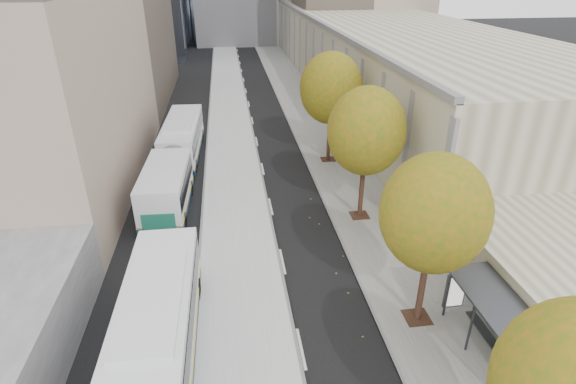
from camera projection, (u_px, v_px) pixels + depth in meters
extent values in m
cube|color=#BBBBBB|center=(231.00, 146.00, 38.01)|extent=(4.25, 150.00, 0.15)
cube|color=gray|center=(324.00, 142.00, 39.00)|extent=(4.75, 150.00, 0.08)
cube|color=gray|center=(361.00, 42.00, 64.25)|extent=(18.00, 92.00, 8.00)
cube|color=#383A3F|center=(495.00, 299.00, 16.80)|extent=(1.90, 4.40, 0.10)
cylinder|color=#383A3F|center=(499.00, 368.00, 15.52)|extent=(0.10, 0.10, 2.40)
cube|color=silver|center=(505.00, 322.00, 17.44)|extent=(0.04, 4.00, 2.10)
cylinder|color=black|center=(422.00, 288.00, 18.72)|extent=(0.28, 0.28, 3.24)
sphere|color=#385D11|center=(434.00, 213.00, 17.12)|extent=(4.20, 4.20, 4.20)
cylinder|color=black|center=(361.00, 191.00, 26.65)|extent=(0.28, 0.28, 3.38)
sphere|color=#385D11|center=(366.00, 131.00, 24.98)|extent=(4.40, 4.40, 4.40)
cylinder|color=black|center=(329.00, 138.00, 34.59)|extent=(0.28, 0.28, 3.51)
sphere|color=#385D11|center=(331.00, 88.00, 32.85)|extent=(4.60, 4.60, 4.60)
cube|color=silver|center=(177.00, 157.00, 32.15)|extent=(3.11, 17.38, 2.88)
cube|color=black|center=(176.00, 150.00, 31.92)|extent=(3.14, 16.69, 1.00)
cube|color=#19644E|center=(164.00, 222.00, 24.68)|extent=(1.83, 0.12, 1.12)
imported|color=white|center=(188.00, 116.00, 44.01)|extent=(1.72, 3.57, 1.17)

